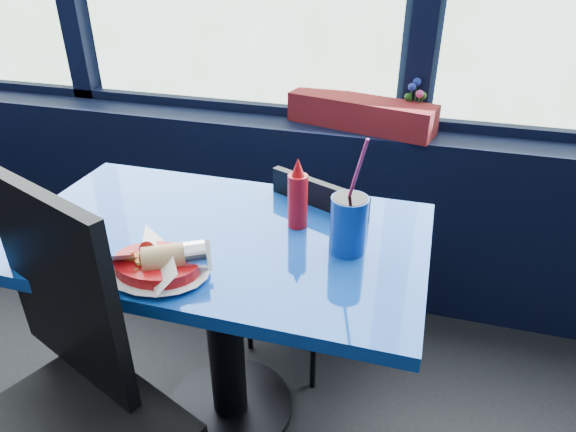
# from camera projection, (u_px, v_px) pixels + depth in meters

# --- Properties ---
(window_sill) EXTENTS (5.00, 0.26, 0.80)m
(window_sill) POSITION_uv_depth(u_px,v_px,m) (235.00, 195.00, 2.46)
(window_sill) COLOR black
(window_sill) RESTS_ON ground
(near_table) EXTENTS (1.20, 0.70, 0.75)m
(near_table) POSITION_uv_depth(u_px,v_px,m) (221.00, 283.00, 1.57)
(near_table) COLOR black
(near_table) RESTS_ON ground
(chair_near_front) EXTENTS (0.61, 0.61, 1.04)m
(chair_near_front) POSITION_uv_depth(u_px,v_px,m) (61.00, 386.00, 1.18)
(chair_near_front) COLOR black
(chair_near_front) RESTS_ON ground
(chair_near_back) EXTENTS (0.50, 0.50, 0.83)m
(chair_near_back) POSITION_uv_depth(u_px,v_px,m) (311.00, 258.00, 1.85)
(chair_near_back) COLOR black
(chair_near_back) RESTS_ON ground
(planter_box) EXTENTS (0.62, 0.29, 0.12)m
(planter_box) POSITION_uv_depth(u_px,v_px,m) (361.00, 113.00, 2.09)
(planter_box) COLOR maroon
(planter_box) RESTS_ON window_sill
(flower_vase) EXTENTS (0.13, 0.13, 0.21)m
(flower_vase) POSITION_uv_depth(u_px,v_px,m) (413.00, 116.00, 2.05)
(flower_vase) COLOR silver
(flower_vase) RESTS_ON window_sill
(food_basket) EXTENTS (0.26, 0.25, 0.09)m
(food_basket) POSITION_uv_depth(u_px,v_px,m) (159.00, 264.00, 1.29)
(food_basket) COLOR red
(food_basket) RESTS_ON near_table
(ketchup_bottle) EXTENTS (0.06, 0.06, 0.22)m
(ketchup_bottle) POSITION_uv_depth(u_px,v_px,m) (298.00, 197.00, 1.47)
(ketchup_bottle) COLOR red
(ketchup_bottle) RESTS_ON near_table
(soda_cup) EXTENTS (0.10, 0.10, 0.34)m
(soda_cup) POSITION_uv_depth(u_px,v_px,m) (349.00, 223.00, 1.36)
(soda_cup) COLOR #0E389A
(soda_cup) RESTS_ON near_table
(napkin) EXTENTS (0.14, 0.14, 0.00)m
(napkin) POSITION_uv_depth(u_px,v_px,m) (50.00, 234.00, 1.47)
(napkin) COLOR white
(napkin) RESTS_ON near_table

